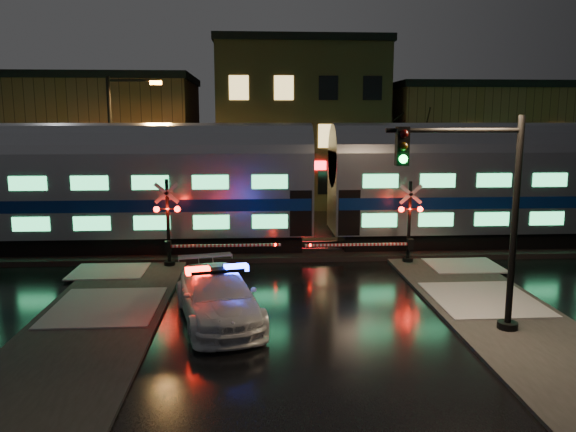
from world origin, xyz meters
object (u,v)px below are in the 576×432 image
(crossing_signal_left, at_px, (177,232))
(traffic_light, at_px, (481,221))
(crossing_signal_right, at_px, (401,231))
(police_car, at_px, (218,296))
(streetlight, at_px, (117,146))

(crossing_signal_left, relative_size, traffic_light, 0.84)
(crossing_signal_right, distance_m, crossing_signal_left, 9.72)
(police_car, relative_size, crossing_signal_left, 1.09)
(crossing_signal_right, xyz_separation_m, streetlight, (-13.63, 6.70, 3.40))
(crossing_signal_left, xyz_separation_m, traffic_light, (9.87, -8.09, 1.85))
(police_car, distance_m, streetlight, 15.11)
(police_car, distance_m, traffic_light, 8.32)
(police_car, xyz_separation_m, streetlight, (-6.03, 13.23, 4.10))
(police_car, relative_size, traffic_light, 0.92)
(streetlight, bearing_deg, police_car, -65.49)
(crossing_signal_right, distance_m, traffic_light, 8.31)
(police_car, bearing_deg, crossing_signal_left, 95.01)
(crossing_signal_left, relative_size, streetlight, 0.64)
(crossing_signal_left, distance_m, streetlight, 8.44)
(traffic_light, bearing_deg, crossing_signal_left, 131.10)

